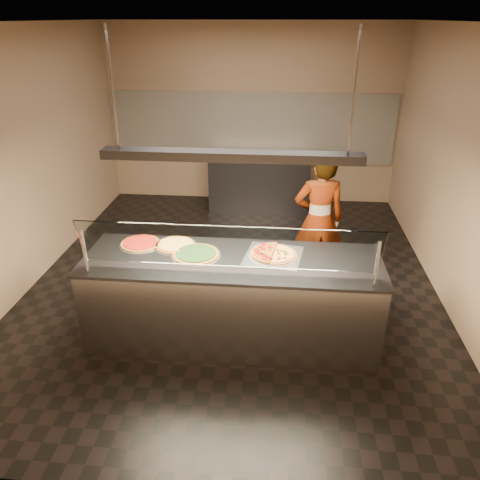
# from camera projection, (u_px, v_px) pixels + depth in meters

# --- Properties ---
(ground) EXTENTS (5.00, 6.00, 0.02)m
(ground) POSITION_uv_depth(u_px,v_px,m) (234.00, 280.00, 6.00)
(ground) COLOR black
(ground) RESTS_ON ground
(ceiling) EXTENTS (5.00, 6.00, 0.02)m
(ceiling) POSITION_uv_depth(u_px,v_px,m) (232.00, 21.00, 4.69)
(ceiling) COLOR silver
(ceiling) RESTS_ON wall_back
(wall_back) EXTENTS (5.00, 0.02, 3.00)m
(wall_back) POSITION_uv_depth(u_px,v_px,m) (252.00, 116.00, 8.04)
(wall_back) COLOR #A18167
(wall_back) RESTS_ON ground
(wall_front) EXTENTS (5.00, 0.02, 3.00)m
(wall_front) POSITION_uv_depth(u_px,v_px,m) (177.00, 320.00, 2.64)
(wall_front) COLOR #A18167
(wall_front) RESTS_ON ground
(wall_left) EXTENTS (0.02, 6.00, 3.00)m
(wall_left) POSITION_uv_depth(u_px,v_px,m) (23.00, 161.00, 5.55)
(wall_left) COLOR #A18167
(wall_left) RESTS_ON ground
(wall_right) EXTENTS (0.02, 6.00, 3.00)m
(wall_right) POSITION_uv_depth(u_px,v_px,m) (460.00, 172.00, 5.13)
(wall_right) COLOR #A18167
(wall_right) RESTS_ON ground
(tile_band) EXTENTS (4.90, 0.02, 1.20)m
(tile_band) POSITION_uv_depth(u_px,v_px,m) (251.00, 128.00, 8.10)
(tile_band) COLOR silver
(tile_band) RESTS_ON wall_back
(serving_counter) EXTENTS (2.90, 0.94, 0.93)m
(serving_counter) POSITION_uv_depth(u_px,v_px,m) (232.00, 300.00, 4.72)
(serving_counter) COLOR #B7B7BC
(serving_counter) RESTS_ON ground
(sneeze_guard) EXTENTS (2.66, 0.18, 0.54)m
(sneeze_guard) POSITION_uv_depth(u_px,v_px,m) (228.00, 247.00, 4.08)
(sneeze_guard) COLOR #B7B7BC
(sneeze_guard) RESTS_ON serving_counter
(perforated_tray) EXTENTS (0.61, 0.61, 0.01)m
(perforated_tray) POSITION_uv_depth(u_px,v_px,m) (273.00, 255.00, 4.58)
(perforated_tray) COLOR silver
(perforated_tray) RESTS_ON serving_counter
(half_pizza_pepperoni) EXTENTS (0.29, 0.47, 0.05)m
(half_pizza_pepperoni) POSITION_uv_depth(u_px,v_px,m) (262.00, 252.00, 4.57)
(half_pizza_pepperoni) COLOR brown
(half_pizza_pepperoni) RESTS_ON perforated_tray
(half_pizza_sausage) EXTENTS (0.29, 0.47, 0.04)m
(half_pizza_sausage) POSITION_uv_depth(u_px,v_px,m) (284.00, 254.00, 4.56)
(half_pizza_sausage) COLOR brown
(half_pizza_sausage) RESTS_ON perforated_tray
(pizza_spinach) EXTENTS (0.48, 0.48, 0.03)m
(pizza_spinach) POSITION_uv_depth(u_px,v_px,m) (196.00, 254.00, 4.58)
(pizza_spinach) COLOR silver
(pizza_spinach) RESTS_ON serving_counter
(pizza_cheese) EXTENTS (0.43, 0.43, 0.03)m
(pizza_cheese) POSITION_uv_depth(u_px,v_px,m) (176.00, 245.00, 4.77)
(pizza_cheese) COLOR silver
(pizza_cheese) RESTS_ON serving_counter
(pizza_tomato) EXTENTS (0.43, 0.43, 0.03)m
(pizza_tomato) POSITION_uv_depth(u_px,v_px,m) (141.00, 243.00, 4.80)
(pizza_tomato) COLOR silver
(pizza_tomato) RESTS_ON serving_counter
(pizza_spatula) EXTENTS (0.28, 0.17, 0.02)m
(pizza_spatula) POSITION_uv_depth(u_px,v_px,m) (182.00, 250.00, 4.64)
(pizza_spatula) COLOR #B7B7BC
(pizza_spatula) RESTS_ON pizza_spinach
(prep_table) EXTENTS (1.72, 0.74, 0.93)m
(prep_table) POSITION_uv_depth(u_px,v_px,m) (260.00, 182.00, 8.06)
(prep_table) COLOR #3B3B40
(prep_table) RESTS_ON ground
(worker) EXTENTS (0.66, 0.48, 1.67)m
(worker) POSITION_uv_depth(u_px,v_px,m) (319.00, 220.00, 5.63)
(worker) COLOR #2B2831
(worker) RESTS_ON ground
(heat_lamp_housing) EXTENTS (2.30, 0.18, 0.08)m
(heat_lamp_housing) POSITION_uv_depth(u_px,v_px,m) (231.00, 156.00, 4.08)
(heat_lamp_housing) COLOR #3B3B40
(heat_lamp_housing) RESTS_ON ceiling
(lamp_rod_left) EXTENTS (0.02, 0.02, 1.01)m
(lamp_rod_left) POSITION_uv_depth(u_px,v_px,m) (112.00, 89.00, 3.93)
(lamp_rod_left) COLOR #B7B7BC
(lamp_rod_left) RESTS_ON ceiling
(lamp_rod_right) EXTENTS (0.02, 0.02, 1.01)m
(lamp_rod_right) POSITION_uv_depth(u_px,v_px,m) (354.00, 93.00, 3.76)
(lamp_rod_right) COLOR #B7B7BC
(lamp_rod_right) RESTS_ON ceiling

